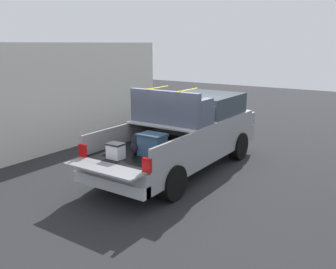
# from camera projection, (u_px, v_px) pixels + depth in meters

# --- Properties ---
(ground_plane) EXTENTS (40.00, 40.00, 0.00)m
(ground_plane) POSITION_uv_depth(u_px,v_px,m) (181.00, 170.00, 9.88)
(ground_plane) COLOR #262628
(pickup_truck) EXTENTS (6.05, 2.06, 2.23)m
(pickup_truck) POSITION_uv_depth(u_px,v_px,m) (188.00, 132.00, 9.95)
(pickup_truck) COLOR gray
(pickup_truck) RESTS_ON ground_plane
(building_facade) EXTENTS (9.63, 0.36, 3.33)m
(building_facade) POSITION_uv_depth(u_px,v_px,m) (56.00, 98.00, 11.42)
(building_facade) COLOR silver
(building_facade) RESTS_ON ground_plane
(trash_can) EXTENTS (0.60, 0.60, 0.98)m
(trash_can) POSITION_uv_depth(u_px,v_px,m) (158.00, 120.00, 13.76)
(trash_can) COLOR #1E592D
(trash_can) RESTS_ON ground_plane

